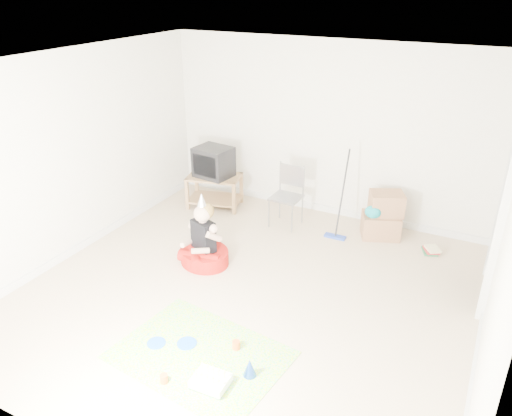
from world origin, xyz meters
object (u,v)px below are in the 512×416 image
at_px(crt_tv, 214,162).
at_px(folding_chair, 286,198).
at_px(birthday_cake, 211,382).
at_px(seated_woman, 204,248).
at_px(tv_stand, 215,188).
at_px(cardboard_boxes, 382,216).

relative_size(crt_tv, folding_chair, 0.59).
xyz_separation_m(crt_tv, birthday_cake, (1.98, -3.34, -0.70)).
relative_size(crt_tv, birthday_cake, 1.62).
bearing_deg(folding_chair, seated_woman, -108.85).
relative_size(seated_woman, birthday_cake, 2.93).
bearing_deg(tv_stand, birthday_cake, -59.33).
distance_m(crt_tv, birthday_cake, 3.95).
bearing_deg(seated_woman, birthday_cake, -56.18).
bearing_deg(folding_chair, tv_stand, 175.08).
height_order(cardboard_boxes, seated_woman, seated_woman).
distance_m(folding_chair, cardboard_boxes, 1.38).
relative_size(folding_chair, seated_woman, 0.94).
xyz_separation_m(folding_chair, cardboard_boxes, (1.34, 0.30, -0.13)).
distance_m(tv_stand, birthday_cake, 3.90).
bearing_deg(seated_woman, cardboard_boxes, 43.62).
distance_m(cardboard_boxes, seated_woman, 2.54).
height_order(folding_chair, seated_woman, seated_woman).
height_order(tv_stand, seated_woman, seated_woman).
height_order(crt_tv, seated_woman, crt_tv).
bearing_deg(crt_tv, seated_woman, -55.52).
bearing_deg(cardboard_boxes, folding_chair, -167.34).
bearing_deg(cardboard_boxes, tv_stand, -175.84).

